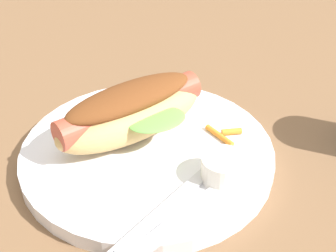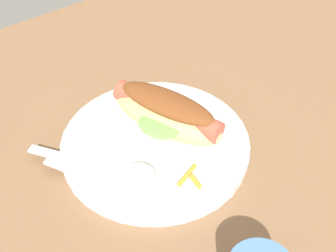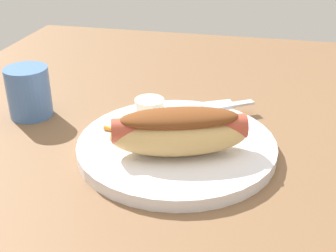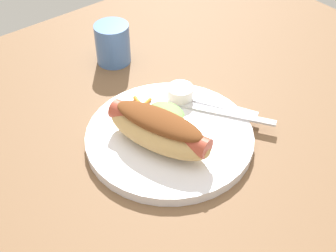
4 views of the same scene
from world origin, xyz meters
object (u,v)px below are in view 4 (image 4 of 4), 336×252
sauce_ramekin (180,93)px  drinking_cup (113,44)px  hot_dog (159,129)px  carrot_garnish (141,103)px  knife (216,104)px  fork (221,112)px  plate (170,137)px

sauce_ramekin → drinking_cup: (-0.95, 18.41, 1.00)cm
hot_dog → drinking_cup: bearing=143.1°
carrot_garnish → knife: bearing=-39.5°
drinking_cup → knife: bearing=-79.2°
hot_dog → knife: (12.92, 1.26, -2.82)cm
fork → carrot_garnish: (-8.68, 9.87, 0.12)cm
hot_dog → fork: (12.10, -0.77, -2.80)cm
knife → drinking_cup: bearing=163.7°
sauce_ramekin → fork: (2.67, -7.03, -1.01)cm
knife → hot_dog: bearing=-111.5°
plate → fork: size_ratio=1.74×
drinking_cup → plate: bearing=-103.7°
sauce_ramekin → drinking_cup: bearing=92.9°
fork → carrot_garnish: 13.14cm
plate → fork: (9.41, -1.61, 1.00)cm
hot_dog → fork: hot_dog is taller
drinking_cup → carrot_garnish: bearing=-108.0°
fork → knife: same height
knife → drinking_cup: drinking_cup is taller
knife → plate: bearing=-114.7°
knife → carrot_garnish: size_ratio=3.56×
plate → fork: 9.60cm
hot_dog → sauce_ramekin: (9.42, 6.25, -1.80)cm
hot_dog → carrot_garnish: bearing=141.5°
sauce_ramekin → carrot_garnish: bearing=154.7°
plate → knife: bearing=2.4°
sauce_ramekin → carrot_garnish: 6.70cm
sauce_ramekin → drinking_cup: 18.46cm
sauce_ramekin → fork: size_ratio=0.29×
plate → knife: (10.24, 0.42, 0.98)cm
plate → hot_dog: (-2.68, -0.84, 3.80)cm
plate → drinking_cup: (5.79, 23.82, 3.01)cm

